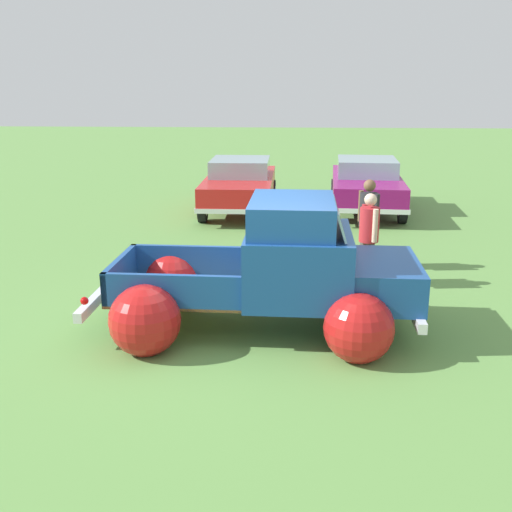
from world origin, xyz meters
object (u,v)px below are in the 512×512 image
(show_car_0, at_px, (240,183))
(spectator_0, at_px, (369,234))
(vintage_pickup_truck, at_px, (280,279))
(spectator_1, at_px, (368,218))
(show_car_1, at_px, (366,183))

(show_car_0, relative_size, spectator_0, 2.66)
(vintage_pickup_truck, height_order, spectator_1, vintage_pickup_truck)
(spectator_0, height_order, spectator_1, spectator_1)
(vintage_pickup_truck, relative_size, spectator_0, 2.85)
(vintage_pickup_truck, bearing_deg, show_car_1, 76.74)
(spectator_0, bearing_deg, show_car_1, 65.30)
(spectator_0, distance_m, spectator_1, 1.03)
(vintage_pickup_truck, xyz_separation_m, spectator_0, (1.50, 2.05, 0.18))
(show_car_0, height_order, spectator_0, spectator_0)
(show_car_0, relative_size, show_car_1, 0.97)
(show_car_1, xyz_separation_m, spectator_1, (-0.61, -5.40, 0.20))
(show_car_0, xyz_separation_m, spectator_1, (2.86, -5.17, 0.20))
(show_car_1, relative_size, spectator_1, 2.63)
(vintage_pickup_truck, relative_size, show_car_1, 1.03)
(spectator_1, bearing_deg, show_car_1, -132.36)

